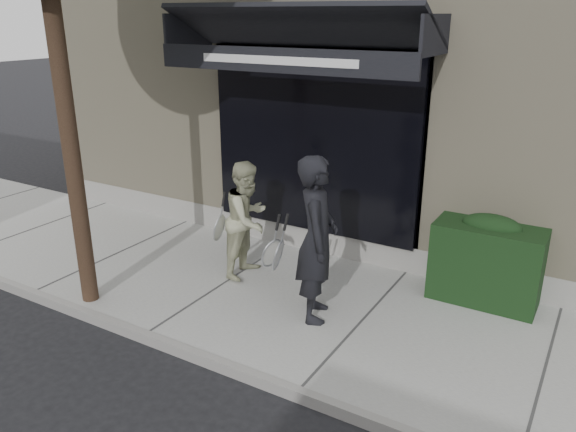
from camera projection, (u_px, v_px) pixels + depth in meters
The scene contains 7 objects.
ground at pixel (363, 328), 6.72m from camera, with size 80.00×80.00×0.00m, color black.
sidewalk at pixel (363, 324), 6.70m from camera, with size 20.00×3.00×0.12m, color gray.
curb at pixel (299, 394), 5.44m from camera, with size 20.00×0.10×0.14m, color gray.
building_facade at pixel (483, 62), 9.79m from camera, with size 14.30×8.04×5.64m.
hedge at pixel (487, 260), 6.97m from camera, with size 1.30×0.70×1.14m.
pedestrian_front at pixel (317, 239), 6.43m from camera, with size 0.87×0.96×1.97m.
pedestrian_back at pixel (248, 219), 7.59m from camera, with size 0.68×0.86×1.61m.
Camera 1 is at (2.22, -5.49, 3.55)m, focal length 35.00 mm.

